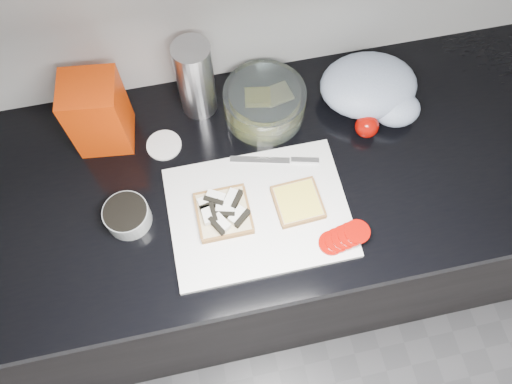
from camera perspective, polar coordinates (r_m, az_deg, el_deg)
The scene contains 14 objects.
base_cabinet at distance 1.61m, azimuth 0.24°, elevation -5.38°, with size 3.50×0.60×0.86m, color black.
countertop at distance 1.20m, azimuth 0.32°, elevation 2.06°, with size 3.50×0.64×0.04m, color black.
cutting_board at distance 1.13m, azimuth 0.32°, elevation -2.31°, with size 0.40×0.30×0.01m, color white.
bread_left at distance 1.11m, azimuth -3.81°, elevation -2.30°, with size 0.12×0.12×0.04m.
bread_right at distance 1.12m, azimuth 4.81°, elevation -1.18°, with size 0.11×0.11×0.02m.
tomato_slices at distance 1.10m, azimuth 10.04°, elevation -5.14°, with size 0.13×0.08×0.02m.
knife at distance 1.18m, azimuth 3.42°, elevation 3.65°, with size 0.21×0.07×0.01m.
seed_tub at distance 1.13m, azimuth -14.52°, elevation -2.59°, with size 0.10×0.10×0.05m.
tub_lid at distance 1.23m, azimuth -10.48°, elevation 5.29°, with size 0.08×0.08×0.01m, color white.
glass_bowl at distance 1.23m, azimuth 0.97°, elevation 10.13°, with size 0.20×0.20×0.08m.
bread_bag at distance 1.20m, azimuth -17.62°, elevation 8.57°, with size 0.12×0.11×0.19m, color red.
steel_canister at distance 1.20m, azimuth -6.93°, elevation 12.68°, with size 0.09×0.09×0.21m, color #BCBBC1.
grocery_bag at distance 1.28m, azimuth 13.17°, elevation 11.42°, with size 0.26×0.23×0.11m.
whole_tomatoes at distance 1.24m, azimuth 12.56°, elevation 7.35°, with size 0.06×0.06×0.06m.
Camera 1 is at (-0.12, 0.66, 1.94)m, focal length 35.00 mm.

